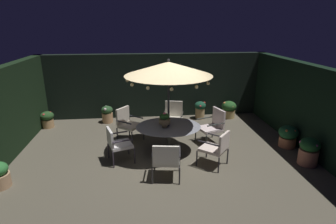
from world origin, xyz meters
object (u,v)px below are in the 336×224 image
at_px(potted_plant_right_near, 200,109).
at_px(potted_plant_right_far, 107,114).
at_px(patio_chair_north, 213,125).
at_px(centerpiece_planter, 165,119).
at_px(potted_plant_left_near, 47,119).
at_px(patio_dining_table, 168,130).
at_px(potted_plant_back_center, 229,109).
at_px(potted_plant_back_left, 175,113).
at_px(patio_chair_southeast, 117,142).
at_px(potted_plant_back_right, 288,136).
at_px(patio_chair_northeast, 173,115).
at_px(patio_chair_south, 166,158).
at_px(potted_plant_front_corner, 309,151).
at_px(patio_chair_east, 127,122).
at_px(patio_umbrella, 168,69).
at_px(patio_chair_southwest, 217,147).

relative_size(potted_plant_right_near, potted_plant_right_far, 1.08).
bearing_deg(potted_plant_right_near, patio_chair_north, -92.16).
xyz_separation_m(centerpiece_planter, potted_plant_left_near, (-3.77, 2.31, -0.68)).
xyz_separation_m(patio_dining_table, potted_plant_back_center, (2.55, 2.54, -0.30)).
relative_size(potted_plant_left_near, potted_plant_right_far, 0.93).
bearing_deg(potted_plant_right_far, potted_plant_back_left, -2.29).
bearing_deg(potted_plant_right_far, potted_plant_back_center, 0.47).
bearing_deg(patio_chair_southeast, potted_plant_right_far, 100.90).
xyz_separation_m(patio_chair_southeast, potted_plant_left_near, (-2.53, 2.66, -0.23)).
bearing_deg(potted_plant_left_near, potted_plant_back_right, -17.35).
xyz_separation_m(patio_chair_northeast, patio_chair_south, (-0.52, -2.82, -0.02)).
distance_m(patio_chair_southeast, potted_plant_front_corner, 4.81).
distance_m(potted_plant_back_center, potted_plant_front_corner, 3.73).
bearing_deg(potted_plant_front_corner, potted_plant_back_left, 129.82).
height_order(patio_dining_table, patio_chair_northeast, patio_chair_northeast).
bearing_deg(patio_chair_south, potted_plant_back_right, 20.30).
distance_m(patio_chair_east, patio_chair_southeast, 1.33).
height_order(patio_chair_northeast, potted_plant_right_far, patio_chair_northeast).
bearing_deg(patio_chair_southeast, patio_umbrella, 17.89).
bearing_deg(patio_chair_southwest, patio_chair_southeast, 168.49).
distance_m(patio_chair_northeast, potted_plant_back_left, 1.05).
bearing_deg(centerpiece_planter, patio_umbrella, 37.97).
height_order(patio_dining_table, patio_chair_southwest, patio_chair_southwest).
relative_size(potted_plant_back_left, potted_plant_right_far, 0.93).
bearing_deg(potted_plant_back_center, centerpiece_planter, -135.37).
height_order(patio_chair_south, potted_plant_back_right, patio_chair_south).
bearing_deg(centerpiece_planter, potted_plant_back_right, 0.35).
relative_size(potted_plant_right_near, potted_plant_back_right, 1.04).
height_order(potted_plant_left_near, potted_plant_back_left, potted_plant_back_left).
relative_size(patio_chair_northeast, potted_plant_back_right, 1.59).
height_order(centerpiece_planter, patio_chair_southwest, centerpiece_planter).
distance_m(centerpiece_planter, potted_plant_back_right, 3.61).
height_order(patio_umbrella, patio_chair_north, patio_umbrella).
height_order(patio_chair_north, potted_plant_left_near, patio_chair_north).
bearing_deg(centerpiece_planter, potted_plant_back_left, 76.42).
height_order(patio_umbrella, patio_chair_northeast, patio_umbrella).
bearing_deg(potted_plant_front_corner, patio_chair_east, 156.65).
bearing_deg(patio_chair_southwest, potted_plant_back_center, 67.12).
height_order(potted_plant_front_corner, potted_plant_left_near, potted_plant_front_corner).
bearing_deg(potted_plant_front_corner, centerpiece_planter, 164.10).
distance_m(patio_dining_table, patio_umbrella, 1.65).
relative_size(centerpiece_planter, potted_plant_right_far, 0.69).
distance_m(centerpiece_planter, patio_chair_east, 1.46).
distance_m(centerpiece_planter, potted_plant_right_far, 3.23).
xyz_separation_m(patio_umbrella, potted_plant_back_left, (0.49, 2.41, -2.00)).
distance_m(patio_chair_east, potted_plant_back_left, 2.26).
bearing_deg(patio_chair_southwest, patio_chair_north, 78.03).
distance_m(patio_dining_table, potted_plant_back_center, 3.61).
height_order(patio_chair_southeast, potted_plant_right_far, patio_chair_southeast).
height_order(centerpiece_planter, potted_plant_front_corner, centerpiece_planter).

